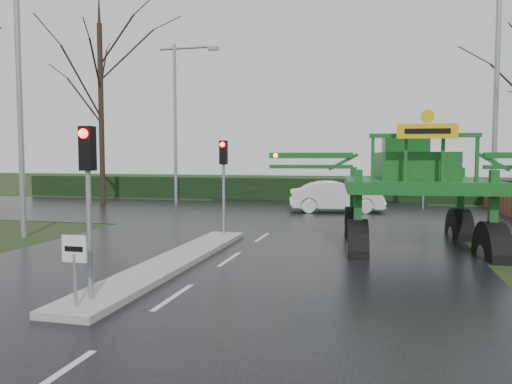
% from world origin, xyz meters
% --- Properties ---
extents(ground, '(140.00, 140.00, 0.00)m').
position_xyz_m(ground, '(0.00, 0.00, 0.00)').
color(ground, black).
rests_on(ground, ground).
extents(road_main, '(14.00, 80.00, 0.02)m').
position_xyz_m(road_main, '(0.00, 10.00, 0.00)').
color(road_main, black).
rests_on(road_main, ground).
extents(road_cross, '(80.00, 12.00, 0.02)m').
position_xyz_m(road_cross, '(0.00, 16.00, 0.01)').
color(road_cross, black).
rests_on(road_cross, ground).
extents(median_island, '(1.20, 10.00, 0.16)m').
position_xyz_m(median_island, '(-1.30, 3.00, 0.09)').
color(median_island, gray).
rests_on(median_island, ground).
extents(hedge_row, '(44.00, 0.90, 1.50)m').
position_xyz_m(hedge_row, '(0.00, 24.00, 0.75)').
color(hedge_row, black).
rests_on(hedge_row, ground).
extents(keep_left_sign, '(0.50, 0.07, 1.35)m').
position_xyz_m(keep_left_sign, '(-1.30, -1.50, 1.06)').
color(keep_left_sign, gray).
rests_on(keep_left_sign, ground).
extents(traffic_signal_near, '(0.26, 0.33, 3.52)m').
position_xyz_m(traffic_signal_near, '(-1.30, -1.01, 2.59)').
color(traffic_signal_near, gray).
rests_on(traffic_signal_near, ground).
extents(traffic_signal_mid, '(0.26, 0.33, 3.52)m').
position_xyz_m(traffic_signal_mid, '(-1.30, 7.49, 2.59)').
color(traffic_signal_mid, gray).
rests_on(traffic_signal_mid, ground).
extents(traffic_signal_far, '(0.26, 0.33, 3.52)m').
position_xyz_m(traffic_signal_far, '(6.50, 20.01, 2.59)').
color(traffic_signal_far, gray).
rests_on(traffic_signal_far, ground).
extents(street_light_left_near, '(3.85, 0.30, 10.00)m').
position_xyz_m(street_light_left_near, '(-8.19, 6.00, 5.99)').
color(street_light_left_near, gray).
rests_on(street_light_left_near, ground).
extents(street_light_right, '(3.85, 0.30, 10.00)m').
position_xyz_m(street_light_right, '(8.19, 12.00, 5.99)').
color(street_light_right, gray).
rests_on(street_light_right, ground).
extents(street_light_left_far, '(3.85, 0.30, 10.00)m').
position_xyz_m(street_light_left_far, '(-8.19, 20.00, 5.99)').
color(street_light_left_far, gray).
rests_on(street_light_left_far, ground).
extents(tree_left_far, '(7.70, 7.70, 13.26)m').
position_xyz_m(tree_left_far, '(-12.50, 18.00, 7.15)').
color(tree_left_far, black).
rests_on(tree_left_far, ground).
extents(crop_sprayer, '(9.59, 6.36, 5.37)m').
position_xyz_m(crop_sprayer, '(3.48, 6.02, 2.54)').
color(crop_sprayer, black).
rests_on(crop_sprayer, ground).
extents(white_sedan, '(5.20, 2.63, 1.63)m').
position_xyz_m(white_sedan, '(1.87, 17.24, 0.00)').
color(white_sedan, white).
rests_on(white_sedan, ground).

